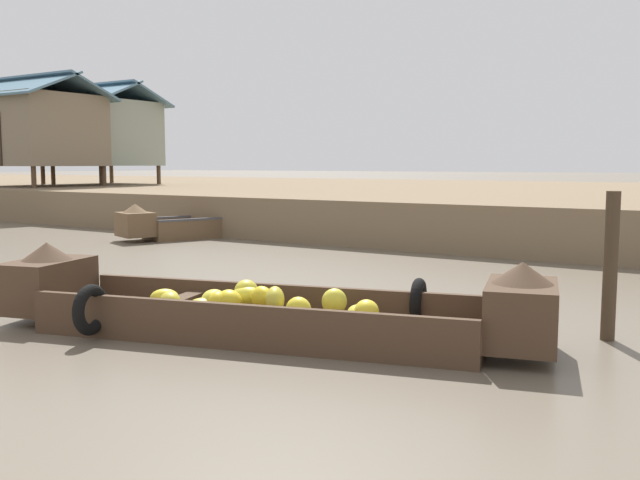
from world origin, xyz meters
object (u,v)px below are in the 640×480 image
at_px(banana_boat, 258,308).
at_px(mooring_post, 610,266).
at_px(stilt_house_left, 105,132).
at_px(stilt_house_mid_left, 37,129).
at_px(cargo_boat_upstream, 214,223).

distance_m(banana_boat, mooring_post, 3.58).
distance_m(stilt_house_left, stilt_house_mid_left, 3.15).
bearing_deg(banana_boat, mooring_post, 30.25).
xyz_separation_m(cargo_boat_upstream, stilt_house_mid_left, (-10.49, 2.56, 2.70)).
relative_size(cargo_boat_upstream, mooring_post, 3.14).
height_order(stilt_house_mid_left, mooring_post, stilt_house_mid_left).
height_order(stilt_house_left, stilt_house_mid_left, stilt_house_left).
height_order(banana_boat, cargo_boat_upstream, banana_boat).
relative_size(cargo_boat_upstream, stilt_house_left, 1.20).
bearing_deg(stilt_house_left, mooring_post, -28.63).
relative_size(stilt_house_left, stilt_house_mid_left, 0.85).
bearing_deg(cargo_boat_upstream, mooring_post, -28.99).
height_order(cargo_boat_upstream, stilt_house_left, stilt_house_left).
height_order(banana_boat, stilt_house_mid_left, stilt_house_mid_left).
xyz_separation_m(banana_boat, stilt_house_left, (-17.73, 13.15, 2.74)).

